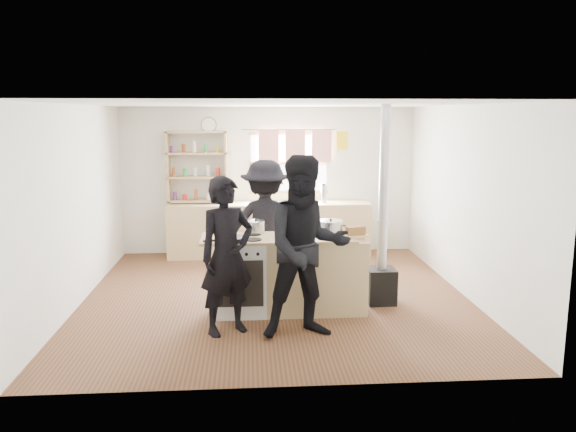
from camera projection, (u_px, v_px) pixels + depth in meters
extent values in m
cube|color=brown|center=(276.00, 297.00, 7.42)|extent=(5.00, 5.00, 0.01)
cube|color=tan|center=(270.00, 229.00, 9.52)|extent=(3.40, 0.55, 0.90)
cube|color=tan|center=(198.00, 201.00, 9.47)|extent=(1.00, 0.28, 0.03)
cube|color=tan|center=(197.00, 177.00, 9.40)|extent=(1.00, 0.28, 0.03)
cube|color=tan|center=(197.00, 153.00, 9.32)|extent=(1.00, 0.28, 0.03)
cube|color=tan|center=(196.00, 132.00, 9.26)|extent=(1.00, 0.28, 0.03)
cube|color=tan|center=(168.00, 168.00, 9.33)|extent=(0.04, 0.28, 1.20)
cube|color=tan|center=(226.00, 167.00, 9.40)|extent=(0.04, 0.28, 1.20)
cylinder|color=silver|center=(324.00, 194.00, 9.48)|extent=(0.10, 0.10, 0.30)
cube|color=white|center=(241.00, 276.00, 6.77)|extent=(0.60, 0.60, 0.90)
cube|color=tan|center=(315.00, 275.00, 6.83)|extent=(1.20, 0.60, 0.90)
cube|color=tan|center=(278.00, 238.00, 6.72)|extent=(1.84, 0.64, 0.03)
cylinder|color=black|center=(232.00, 239.00, 6.49)|extent=(0.39, 0.39, 0.05)
cylinder|color=#375E20|center=(232.00, 238.00, 6.48)|extent=(0.28, 0.28, 0.02)
cube|color=silver|center=(294.00, 235.00, 6.69)|extent=(0.38, 0.35, 0.07)
cube|color=brown|center=(294.00, 233.00, 6.68)|extent=(0.32, 0.30, 0.02)
cylinder|color=silver|center=(256.00, 227.00, 6.90)|extent=(0.22, 0.22, 0.15)
cylinder|color=silver|center=(256.00, 221.00, 6.89)|extent=(0.22, 0.22, 0.01)
sphere|color=black|center=(256.00, 220.00, 6.88)|extent=(0.03, 0.03, 0.03)
cylinder|color=#BBBBBD|center=(331.00, 229.00, 6.72)|extent=(0.29, 0.29, 0.18)
cylinder|color=#BBBBBD|center=(331.00, 221.00, 6.71)|extent=(0.30, 0.30, 0.01)
sphere|color=black|center=(331.00, 220.00, 6.70)|extent=(0.03, 0.03, 0.03)
cube|color=tan|center=(355.00, 235.00, 6.75)|extent=(0.32, 0.26, 0.02)
cube|color=olive|center=(356.00, 231.00, 6.73)|extent=(0.24, 0.16, 0.10)
cube|color=black|center=(381.00, 286.00, 7.14)|extent=(0.35, 0.35, 0.45)
cylinder|color=#ADADB2|center=(384.00, 188.00, 6.92)|extent=(0.12, 0.12, 2.05)
imported|color=black|center=(227.00, 256.00, 6.06)|extent=(0.75, 0.67, 1.74)
imported|color=black|center=(306.00, 248.00, 5.94)|extent=(1.05, 0.87, 1.96)
imported|color=black|center=(266.00, 226.00, 7.59)|extent=(1.21, 0.77, 1.78)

